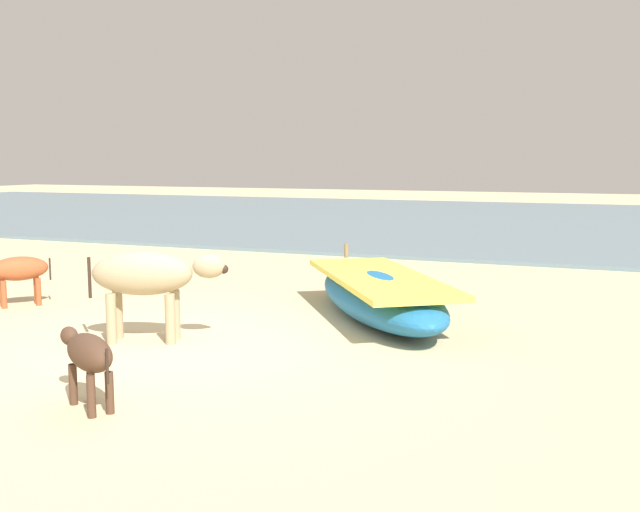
{
  "coord_description": "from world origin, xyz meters",
  "views": [
    {
      "loc": [
        4.34,
        -6.65,
        2.02
      ],
      "look_at": [
        0.25,
        3.3,
        0.6
      ],
      "focal_mm": 41.2,
      "sensor_mm": 36.0,
      "label": 1
    }
  ],
  "objects_px": {
    "calf_near_rust": "(16,271)",
    "calf_far_dark": "(88,355)",
    "cow_adult_dun": "(147,277)",
    "fishing_boat_2": "(380,295)"
  },
  "relations": [
    {
      "from": "fishing_boat_2",
      "to": "calf_near_rust",
      "type": "xyz_separation_m",
      "value": [
        -4.89,
        -1.12,
        0.19
      ]
    },
    {
      "from": "calf_near_rust",
      "to": "calf_far_dark",
      "type": "bearing_deg",
      "value": 89.88
    },
    {
      "from": "calf_near_rust",
      "to": "calf_far_dark",
      "type": "height_order",
      "value": "calf_near_rust"
    },
    {
      "from": "fishing_boat_2",
      "to": "calf_far_dark",
      "type": "bearing_deg",
      "value": 129.48
    },
    {
      "from": "fishing_boat_2",
      "to": "calf_near_rust",
      "type": "height_order",
      "value": "fishing_boat_2"
    },
    {
      "from": "calf_near_rust",
      "to": "calf_far_dark",
      "type": "relative_size",
      "value": 1.04
    },
    {
      "from": "fishing_boat_2",
      "to": "calf_near_rust",
      "type": "distance_m",
      "value": 5.02
    },
    {
      "from": "calf_near_rust",
      "to": "cow_adult_dun",
      "type": "bearing_deg",
      "value": 110.11
    },
    {
      "from": "calf_far_dark",
      "to": "fishing_boat_2",
      "type": "bearing_deg",
      "value": -76.24
    },
    {
      "from": "fishing_boat_2",
      "to": "calf_far_dark",
      "type": "distance_m",
      "value": 4.29
    }
  ]
}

